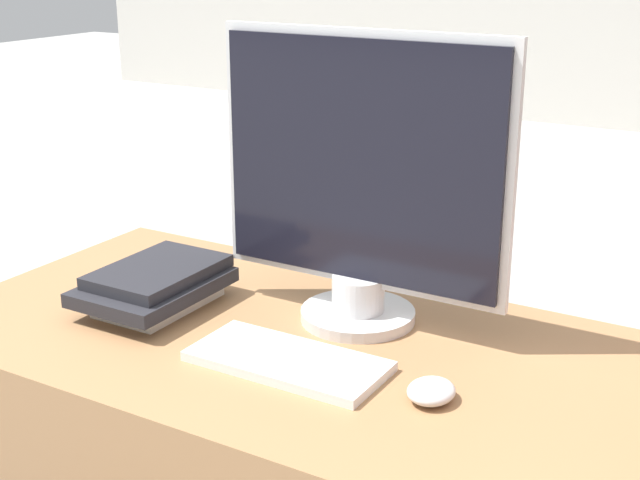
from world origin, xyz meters
TOP-DOWN VIEW (x-y plane):
  - monitor at (-0.03, 0.46)m, footprint 0.54×0.20m
  - keyboard at (-0.04, 0.24)m, footprint 0.32×0.15m
  - mouse at (0.20, 0.25)m, footprint 0.07×0.08m
  - book_stack at (-0.37, 0.32)m, footprint 0.19×0.27m

SIDE VIEW (x-z plane):
  - keyboard at x=-0.04m, z-range 0.78..0.79m
  - mouse at x=0.20m, z-range 0.78..0.81m
  - book_stack at x=-0.37m, z-range 0.78..0.86m
  - monitor at x=-0.03m, z-range 0.77..1.28m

